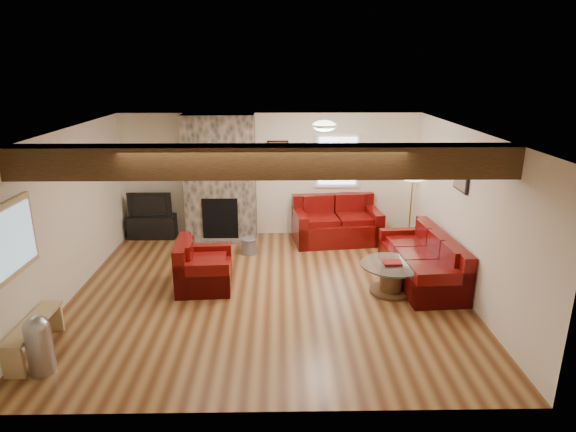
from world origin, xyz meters
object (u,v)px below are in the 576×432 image
(armchair_red, at_px, (204,264))
(tv_cabinet, at_px, (153,226))
(sofa_three, at_px, (421,258))
(floor_lamp, at_px, (413,177))
(television, at_px, (151,204))
(coffee_table, at_px, (391,278))
(loveseat, at_px, (337,220))

(armchair_red, height_order, tv_cabinet, armchair_red)
(sofa_three, height_order, floor_lamp, floor_lamp)
(tv_cabinet, relative_size, television, 1.07)
(armchair_red, xyz_separation_m, coffee_table, (2.93, -0.26, -0.15))
(loveseat, height_order, floor_lamp, floor_lamp)
(loveseat, relative_size, tv_cabinet, 1.79)
(tv_cabinet, xyz_separation_m, floor_lamp, (5.23, -0.21, 1.06))
(sofa_three, bearing_deg, floor_lamp, 166.75)
(armchair_red, bearing_deg, tv_cabinet, 27.49)
(armchair_red, xyz_separation_m, tv_cabinet, (-1.41, 2.33, -0.15))
(armchair_red, distance_m, television, 2.74)
(television, distance_m, floor_lamp, 5.26)
(sofa_three, relative_size, tv_cabinet, 2.17)
(loveseat, relative_size, television, 1.92)
(sofa_three, distance_m, tv_cabinet, 5.37)
(tv_cabinet, distance_m, television, 0.49)
(sofa_three, distance_m, loveseat, 2.20)
(loveseat, xyz_separation_m, coffee_table, (0.60, -2.29, -0.21))
(sofa_three, bearing_deg, armchair_red, -91.23)
(sofa_three, height_order, coffee_table, sofa_three)
(loveseat, height_order, coffee_table, loveseat)
(sofa_three, bearing_deg, coffee_table, -57.13)
(television, xyz_separation_m, floor_lamp, (5.23, -0.21, 0.58))
(loveseat, distance_m, coffee_table, 2.38)
(armchair_red, bearing_deg, loveseat, -52.69)
(coffee_table, bearing_deg, television, 149.16)
(sofa_three, bearing_deg, television, -117.70)
(sofa_three, height_order, tv_cabinet, sofa_three)
(armchair_red, height_order, floor_lamp, floor_lamp)
(sofa_three, bearing_deg, loveseat, -151.87)
(television, bearing_deg, coffee_table, -30.84)
(tv_cabinet, bearing_deg, armchair_red, -58.86)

